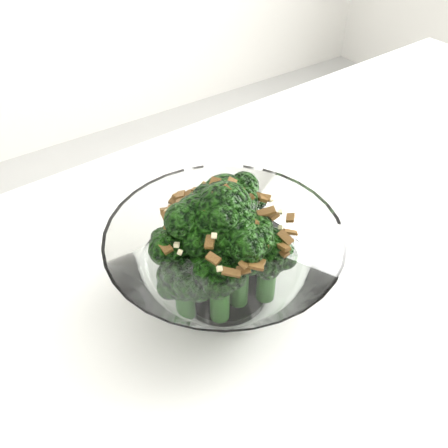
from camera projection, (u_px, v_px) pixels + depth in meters
table at (381, 358)px, 0.50m from camera, size 1.24×0.85×0.75m
broccoli_dish at (223, 256)px, 0.44m from camera, size 0.21×0.21×0.13m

